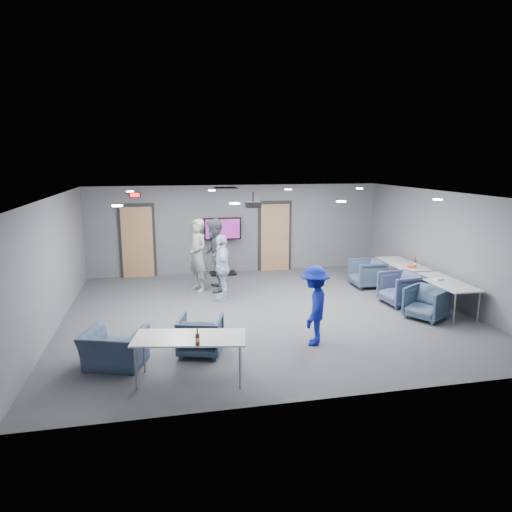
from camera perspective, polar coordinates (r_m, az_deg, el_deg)
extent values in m
plane|color=#3E4146|center=(10.62, 1.26, -6.99)|extent=(9.00, 9.00, 0.00)
plane|color=white|center=(10.07, 1.33, 7.70)|extent=(9.00, 9.00, 0.00)
cube|color=slate|center=(14.12, -2.40, 3.39)|extent=(9.00, 0.02, 2.70)
cube|color=slate|center=(6.56, 9.31, -6.82)|extent=(9.00, 0.02, 2.70)
cube|color=slate|center=(10.24, -24.04, -0.91)|extent=(0.02, 8.00, 2.70)
cube|color=slate|center=(12.09, 22.56, 1.04)|extent=(0.02, 8.00, 2.70)
cube|color=black|center=(13.97, -14.60, 1.80)|extent=(1.06, 0.06, 2.24)
cube|color=#AD7F54|center=(13.93, -14.60, 1.65)|extent=(0.90, 0.05, 2.10)
cylinder|color=#96999F|center=(13.88, -13.16, 1.48)|extent=(0.04, 0.10, 0.04)
cube|color=black|center=(14.38, 2.36, 2.46)|extent=(1.06, 0.06, 2.24)
cube|color=#AD7F54|center=(14.35, 2.40, 2.32)|extent=(0.90, 0.05, 2.10)
cylinder|color=#96999F|center=(14.40, 3.79, 2.13)|extent=(0.04, 0.10, 0.04)
cube|color=black|center=(13.77, -14.90, 7.40)|extent=(0.32, 0.06, 0.16)
cube|color=#FF0C0C|center=(13.73, -14.91, 7.39)|extent=(0.26, 0.02, 0.11)
cube|color=black|center=(12.73, -3.79, 8.49)|extent=(0.60, 0.60, 0.03)
cylinder|color=white|center=(8.05, -16.96, 6.02)|extent=(0.18, 0.18, 0.02)
cylinder|color=white|center=(11.63, -15.48, 7.77)|extent=(0.18, 0.18, 0.02)
cylinder|color=white|center=(8.12, -2.68, 6.57)|extent=(0.18, 0.18, 0.02)
cylinder|color=white|center=(11.68, -5.54, 8.15)|extent=(0.18, 0.18, 0.02)
cylinder|color=white|center=(8.66, 10.58, 6.72)|extent=(0.18, 0.18, 0.02)
cylinder|color=white|center=(12.06, 4.04, 8.30)|extent=(0.18, 0.18, 0.02)
cylinder|color=white|center=(9.60, 21.77, 6.57)|extent=(0.18, 0.18, 0.02)
cylinder|color=white|center=(12.75, 12.81, 8.23)|extent=(0.18, 0.18, 0.02)
imported|color=gray|center=(12.16, -7.28, 0.08)|extent=(0.72, 0.84, 1.93)
imported|color=#515862|center=(12.09, -5.25, 0.08)|extent=(0.82, 1.01, 1.94)
imported|color=#C6DAFF|center=(11.36, -4.26, -1.42)|extent=(0.50, 1.00, 1.65)
imported|color=navy|center=(8.68, 7.29, -6.15)|extent=(0.95, 1.13, 1.52)
imported|color=#3B4D66|center=(12.93, 13.71, -2.12)|extent=(0.85, 0.83, 0.76)
imported|color=#3D476A|center=(11.58, 17.64, -3.92)|extent=(0.93, 0.91, 0.78)
imported|color=#374A5F|center=(10.75, 20.52, -5.52)|extent=(1.08, 1.07, 0.72)
imported|color=#324457|center=(8.39, -6.94, -9.77)|extent=(0.93, 0.95, 0.70)
imported|color=#3A4A64|center=(8.21, -17.27, -11.00)|extent=(1.20, 1.12, 0.63)
cube|color=silver|center=(12.83, 17.83, -0.93)|extent=(0.75, 1.79, 0.03)
cylinder|color=#96999F|center=(13.47, 14.95, -1.76)|extent=(0.04, 0.04, 0.70)
cylinder|color=#96999F|center=(12.09, 18.40, -3.52)|extent=(0.04, 0.04, 0.70)
cylinder|color=#96999F|center=(13.74, 17.14, -1.62)|extent=(0.04, 0.04, 0.70)
cylinder|color=#96999F|center=(12.39, 20.75, -3.32)|extent=(0.04, 0.04, 0.70)
cube|color=silver|center=(11.27, 22.57, -3.01)|extent=(0.74, 1.78, 0.03)
cylinder|color=#96999F|center=(11.86, 19.08, -3.86)|extent=(0.04, 0.04, 0.70)
cylinder|color=#96999F|center=(10.57, 23.55, -6.11)|extent=(0.04, 0.04, 0.70)
cylinder|color=#96999F|center=(12.16, 21.44, -3.65)|extent=(0.04, 0.04, 0.70)
cylinder|color=#96999F|center=(10.91, 26.06, -5.78)|extent=(0.04, 0.04, 0.70)
cube|color=silver|center=(7.32, -8.31, -10.08)|extent=(1.85, 1.04, 0.03)
cylinder|color=#96999F|center=(7.66, -1.95, -11.87)|extent=(0.04, 0.04, 0.70)
cylinder|color=#96999F|center=(7.85, -13.82, -11.63)|extent=(0.04, 0.04, 0.70)
cylinder|color=#96999F|center=(7.15, -2.02, -13.70)|extent=(0.04, 0.04, 0.70)
cylinder|color=#96999F|center=(7.35, -14.80, -13.37)|extent=(0.04, 0.04, 0.70)
cylinder|color=#612610|center=(6.95, -7.32, -10.31)|extent=(0.06, 0.06, 0.18)
cylinder|color=#612610|center=(6.90, -7.35, -9.30)|extent=(0.02, 0.02, 0.08)
cylinder|color=beige|center=(6.95, -7.32, -10.31)|extent=(0.07, 0.07, 0.06)
cylinder|color=#612610|center=(12.42, 19.26, -0.91)|extent=(0.07, 0.07, 0.19)
cylinder|color=#612610|center=(12.39, 19.30, -0.29)|extent=(0.03, 0.03, 0.09)
cylinder|color=beige|center=(12.42, 19.26, -0.91)|extent=(0.07, 0.07, 0.06)
cube|color=#D54035|center=(12.35, 18.79, -1.30)|extent=(0.22, 0.17, 0.04)
cube|color=silver|center=(11.31, 21.83, -2.71)|extent=(0.22, 0.17, 0.04)
cube|color=black|center=(14.07, -4.13, -2.14)|extent=(0.76, 0.54, 0.06)
cylinder|color=black|center=(13.92, -4.17, 0.55)|extent=(0.06, 0.06, 1.30)
cube|color=black|center=(13.80, -4.21, 3.42)|extent=(1.14, 0.07, 0.67)
cube|color=#701870|center=(13.75, -4.18, 3.39)|extent=(1.03, 0.01, 0.59)
cylinder|color=black|center=(10.88, -0.37, 7.38)|extent=(0.04, 0.04, 0.22)
cube|color=black|center=(10.90, -0.37, 6.44)|extent=(0.35, 0.30, 0.14)
cylinder|color=black|center=(10.74, -0.20, 6.36)|extent=(0.08, 0.06, 0.08)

